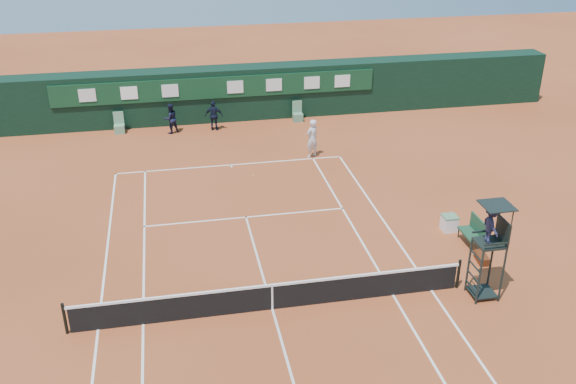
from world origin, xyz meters
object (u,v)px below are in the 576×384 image
(player_bench, at_px, (474,230))
(player, at_px, (312,138))
(tennis_net, at_px, (272,296))
(cooler, at_px, (449,223))
(umpire_chair, at_px, (491,232))

(player_bench, height_order, player, player)
(tennis_net, height_order, cooler, tennis_net)
(player, bearing_deg, umpire_chair, 72.79)
(player_bench, height_order, cooler, player_bench)
(cooler, bearing_deg, tennis_net, -153.96)
(player_bench, bearing_deg, tennis_net, -162.35)
(umpire_chair, relative_size, player, 1.74)
(umpire_chair, height_order, player_bench, umpire_chair)
(tennis_net, height_order, umpire_chair, umpire_chair)
(tennis_net, bearing_deg, player, 71.32)
(tennis_net, xyz_separation_m, player, (4.11, 12.15, 0.47))
(tennis_net, distance_m, player, 12.84)
(player_bench, bearing_deg, umpire_chair, -110.68)
(player, bearing_deg, tennis_net, 41.32)
(tennis_net, xyz_separation_m, umpire_chair, (7.00, -0.60, 1.95))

